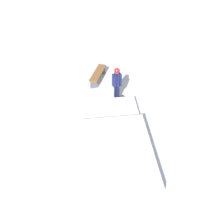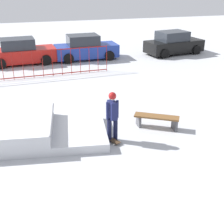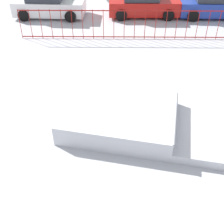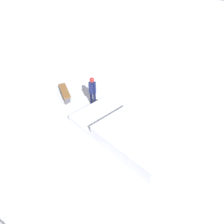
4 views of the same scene
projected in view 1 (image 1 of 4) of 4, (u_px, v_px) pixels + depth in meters
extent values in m
plane|color=#B7BABF|center=(107.00, 161.00, 10.70)|extent=(60.00, 60.00, 0.00)
cube|color=silver|center=(116.00, 158.00, 10.38)|extent=(3.93, 3.08, 0.70)
cube|color=silver|center=(108.00, 113.00, 12.54)|extent=(2.15, 2.83, 0.30)
cylinder|color=gray|center=(111.00, 118.00, 11.50)|extent=(0.45, 2.59, 0.08)
cylinder|color=black|center=(118.00, 94.00, 13.16)|extent=(0.15, 0.15, 0.82)
cylinder|color=black|center=(116.00, 92.00, 13.31)|extent=(0.15, 0.15, 0.82)
cube|color=#191E4C|center=(117.00, 80.00, 12.77)|extent=(0.27, 0.41, 0.60)
cylinder|color=#191E4C|center=(118.00, 82.00, 12.65)|extent=(0.09, 0.09, 0.60)
cylinder|color=#191E4C|center=(115.00, 78.00, 12.89)|extent=(0.09, 0.09, 0.60)
sphere|color=tan|center=(117.00, 71.00, 12.48)|extent=(0.22, 0.22, 0.22)
sphere|color=#A51919|center=(117.00, 71.00, 12.46)|extent=(0.25, 0.25, 0.25)
cube|color=#3F2D1E|center=(118.00, 99.00, 13.41)|extent=(0.52, 0.81, 0.02)
cylinder|color=silver|center=(115.00, 104.00, 13.24)|extent=(0.05, 0.06, 0.06)
cylinder|color=silver|center=(111.00, 101.00, 13.37)|extent=(0.05, 0.06, 0.06)
cylinder|color=silver|center=(124.00, 99.00, 13.51)|extent=(0.05, 0.06, 0.06)
cylinder|color=silver|center=(120.00, 97.00, 13.65)|extent=(0.05, 0.06, 0.06)
cube|color=brown|center=(98.00, 73.00, 14.42)|extent=(1.58, 1.16, 0.06)
cube|color=#4C4C51|center=(102.00, 70.00, 15.06)|extent=(0.08, 0.36, 0.42)
cube|color=#4C4C51|center=(94.00, 84.00, 14.11)|extent=(0.08, 0.36, 0.42)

